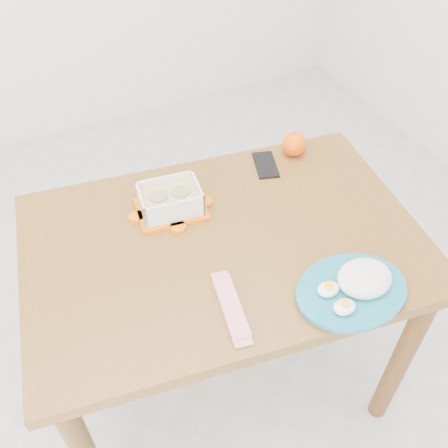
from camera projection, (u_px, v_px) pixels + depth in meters
name	position (u px, v px, depth m)	size (l,w,h in m)	color
ground	(193.00, 355.00, 1.95)	(3.50, 3.50, 0.00)	#B7B7B2
dining_table	(224.00, 266.00, 1.44)	(1.17, 0.86, 0.75)	brown
food_container	(170.00, 200.00, 1.42)	(0.21, 0.17, 0.08)	orange
orange_fruit	(294.00, 144.00, 1.61)	(0.08, 0.08, 0.08)	#E14604
rice_plate	(356.00, 285.00, 1.22)	(0.29, 0.29, 0.08)	#187187
candy_bar	(231.00, 306.00, 1.20)	(0.19, 0.05, 0.02)	red
smartphone	(266.00, 165.00, 1.59)	(0.07, 0.13, 0.01)	black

